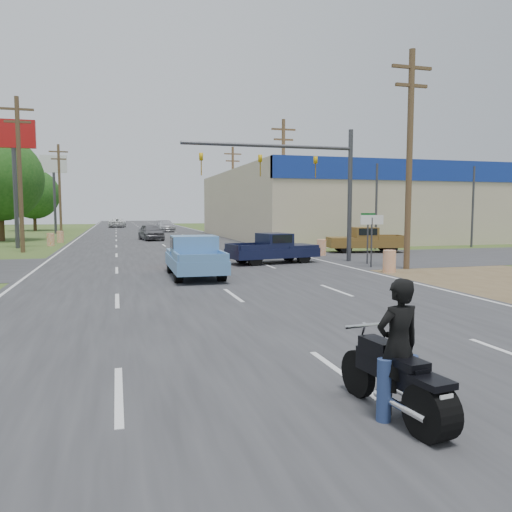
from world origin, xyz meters
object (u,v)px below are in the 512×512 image
object	(u,v)px
red_convertible	(192,255)
distant_car_silver	(166,226)
motorcycle	(400,384)
navy_pickup	(275,248)
blue_pickup	(194,256)
brown_pickup	(364,240)
distant_car_grey	(151,232)
distant_car_white	(118,223)
rider	(398,354)

from	to	relation	value
red_convertible	distant_car_silver	distance (m)	42.01
motorcycle	navy_pickup	size ratio (longest dim) A/B	0.45
distant_car_silver	blue_pickup	bearing A→B (deg)	-95.70
motorcycle	brown_pickup	xyz separation A→B (m)	(12.11, 23.95, 0.33)
distant_car_grey	distant_car_white	world-z (taller)	distant_car_grey
blue_pickup	brown_pickup	size ratio (longest dim) A/B	0.98
red_convertible	blue_pickup	distance (m)	2.80
rider	navy_pickup	bearing A→B (deg)	-110.24
brown_pickup	distant_car_silver	bearing A→B (deg)	26.15
distant_car_silver	distant_car_white	distance (m)	20.10
red_convertible	distant_car_white	bearing A→B (deg)	98.72
rider	distant_car_grey	world-z (taller)	rider
distant_car_grey	red_convertible	bearing A→B (deg)	-97.28
motorcycle	distant_car_silver	distance (m)	59.69
rider	distant_car_white	world-z (taller)	rider
motorcycle	rider	bearing A→B (deg)	90.00
blue_pickup	distant_car_grey	xyz separation A→B (m)	(-0.00, 26.37, -0.10)
navy_pickup	brown_pickup	xyz separation A→B (m)	(7.70, 4.91, 0.04)
distant_car_white	blue_pickup	bearing A→B (deg)	97.28
blue_pickup	distant_car_silver	size ratio (longest dim) A/B	1.01
blue_pickup	distant_car_grey	distance (m)	26.37
motorcycle	navy_pickup	distance (m)	19.55
red_convertible	distant_car_grey	xyz separation A→B (m)	(-0.31, 23.59, 0.09)
navy_pickup	rider	bearing A→B (deg)	-24.44
distant_car_silver	navy_pickup	bearing A→B (deg)	-89.30
blue_pickup	distant_car_silver	bearing A→B (deg)	86.90
rider	blue_pickup	world-z (taller)	rider
rider	distant_car_silver	size ratio (longest dim) A/B	0.35
motorcycle	blue_pickup	bearing A→B (deg)	84.44
rider	brown_pickup	size ratio (longest dim) A/B	0.34
blue_pickup	distant_car_silver	distance (m)	44.80
red_convertible	navy_pickup	xyz separation A→B (m)	(4.52, 1.33, 0.11)
brown_pickup	rider	bearing A→B (deg)	164.40
rider	navy_pickup	size ratio (longest dim) A/B	0.36
brown_pickup	distant_car_grey	bearing A→B (deg)	47.12
red_convertible	distant_car_silver	bearing A→B (deg)	92.01
brown_pickup	distant_car_white	size ratio (longest dim) A/B	0.97
motorcycle	blue_pickup	world-z (taller)	blue_pickup
red_convertible	navy_pickup	world-z (taller)	navy_pickup
distant_car_silver	distant_car_white	size ratio (longest dim) A/B	0.95
blue_pickup	distant_car_silver	world-z (taller)	blue_pickup
motorcycle	distant_car_white	distance (m)	78.90
rider	distant_car_white	bearing A→B (deg)	-94.77
motorcycle	distant_car_white	bearing A→B (deg)	85.23
distant_car_grey	distant_car_white	xyz separation A→B (m)	(-2.85, 37.53, -0.01)
distant_car_silver	motorcycle	bearing A→B (deg)	-94.33
red_convertible	navy_pickup	size ratio (longest dim) A/B	0.82
navy_pickup	distant_car_silver	world-z (taller)	navy_pickup
blue_pickup	distant_car_white	bearing A→B (deg)	93.37
distant_car_grey	navy_pickup	bearing A→B (deg)	-85.79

